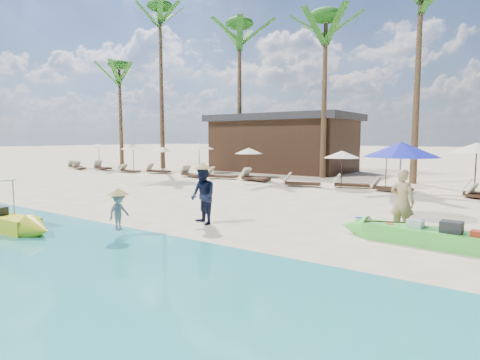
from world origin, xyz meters
The scene contains 33 objects.
ground centered at (0.00, 0.00, 0.00)m, with size 240.00×240.00×0.00m, color beige.
wet_sand_strip centered at (0.00, -5.00, 0.00)m, with size 240.00×4.50×0.01m, color tan.
green_canoe centered at (5.36, 0.31, 0.22)m, with size 5.10×0.94×0.65m.
tourist centered at (4.48, 1.15, 0.87)m, with size 0.63×0.42×1.74m, color tan.
vendor_green centered at (-0.63, -0.90, 0.85)m, with size 0.83×0.65×1.70m, color #121833.
vendor_yellow centered at (-1.40, -3.33, 0.67)m, with size 0.63×0.36×0.97m, color gray.
blue_umbrella centered at (4.00, 2.87, 2.19)m, with size 2.25×2.25×2.42m.
resort_parasol_0 centered at (-23.09, 11.81, 1.86)m, with size 2.00×2.00×2.06m.
lounger_0_left centered at (-23.89, 9.95, 0.19)m, with size 1.74×0.75×0.57m.
lounger_0_right centered at (-22.18, 9.27, 0.20)m, with size 1.84×1.00×0.60m.
resort_parasol_1 centered at (-17.80, 11.12, 1.86)m, with size 2.00×2.00×2.06m.
lounger_1_left centered at (-20.36, 10.06, 0.23)m, with size 2.07×0.96×0.68m.
lounger_1_right centered at (-16.49, 9.58, 0.19)m, with size 1.67×0.63×0.55m.
resort_parasol_2 centered at (-14.89, 11.39, 1.69)m, with size 1.82×1.82×1.88m.
lounger_2_left centered at (-14.40, 10.36, 0.21)m, with size 1.91×0.88×0.63m.
resort_parasol_3 centered at (-11.76, 11.94, 1.96)m, with size 2.11×2.11×2.17m.
lounger_3_left centered at (-10.46, 9.65, 0.22)m, with size 2.05×1.04×0.67m.
lounger_3_right centered at (-8.26, 9.87, 0.22)m, with size 2.03×1.14×0.66m.
resort_parasol_4 centered at (-7.16, 11.40, 1.72)m, with size 1.86×1.86×1.91m.
lounger_4_left centered at (-5.77, 9.88, 0.22)m, with size 1.98×0.95×0.65m.
lounger_4_right centered at (-6.13, 10.42, 0.22)m, with size 1.95×0.70×0.65m.
resort_parasol_5 centered at (-0.46, 9.88, 1.70)m, with size 1.83×1.83×1.89m.
lounger_5_left centered at (-2.41, 9.09, 0.22)m, with size 2.00×1.14×0.65m.
resort_parasol_6 centered at (1.49, 10.87, 1.82)m, with size 1.96×1.96×2.02m.
lounger_6_left centered at (-0.09, 10.00, 0.21)m, with size 1.92×1.15×0.62m.
lounger_6_right centered at (2.02, 9.65, 0.21)m, with size 1.88×0.75×0.62m.
resort_parasol_7 centered at (5.38, 10.92, 2.11)m, with size 2.27×2.27×2.34m.
palm_0 centered at (-24.62, 15.48, 8.11)m, with size 2.08×2.08×9.90m.
palm_1 centered at (-17.59, 14.06, 10.82)m, with size 2.08×2.08×13.60m.
palm_2 centered at (-10.45, 15.08, 9.18)m, with size 2.08×2.08×11.33m.
palm_3 centered at (-3.36, 14.27, 8.58)m, with size 2.08×2.08×10.52m.
palm_4 centered at (2.15, 14.01, 9.45)m, with size 2.08×2.08×11.70m.
pavilion_west centered at (-8.00, 17.50, 2.19)m, with size 10.80×6.60×4.30m.
Camera 1 is at (6.91, -9.85, 2.54)m, focal length 30.00 mm.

